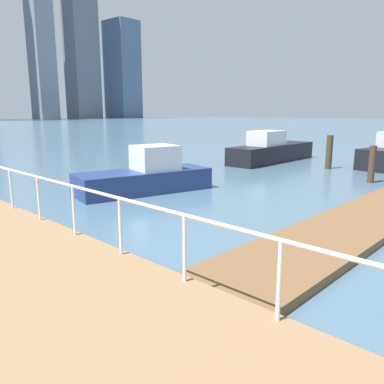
% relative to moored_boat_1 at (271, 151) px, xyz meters
% --- Properties ---
extents(ground_plane, '(300.00, 300.00, 0.00)m').
position_rel_moored_boat_1_xyz_m(ground_plane, '(-12.77, 0.42, -0.66)').
color(ground_plane, slate).
extents(floating_dock, '(12.36, 2.00, 0.18)m').
position_rel_moored_boat_1_xyz_m(floating_dock, '(-10.09, -8.89, -0.57)').
color(floating_dock, brown).
rests_on(floating_dock, ground_plane).
extents(dock_piling_1, '(0.27, 0.27, 1.56)m').
position_rel_moored_boat_1_xyz_m(dock_piling_1, '(-3.08, -6.84, 0.12)').
color(dock_piling_1, '#473826').
rests_on(dock_piling_1, ground_plane).
extents(dock_piling_2, '(0.33, 0.33, 1.74)m').
position_rel_moored_boat_1_xyz_m(dock_piling_2, '(-0.46, -3.77, 0.21)').
color(dock_piling_2, '#473826').
rests_on(dock_piling_2, ground_plane).
extents(moored_boat_1, '(7.25, 1.93, 1.84)m').
position_rel_moored_boat_1_xyz_m(moored_boat_1, '(0.00, 0.00, 0.00)').
color(moored_boat_1, black).
rests_on(moored_boat_1, ground_plane).
extents(moored_boat_4, '(5.27, 2.78, 1.71)m').
position_rel_moored_boat_1_xyz_m(moored_boat_4, '(-10.79, -1.44, -0.07)').
color(moored_boat_4, navy).
rests_on(moored_boat_4, ground_plane).
extents(skyline_tower_4, '(7.42, 8.38, 70.11)m').
position_rel_moored_boat_1_xyz_m(skyline_tower_4, '(48.89, 130.36, 34.40)').
color(skyline_tower_4, gray).
rests_on(skyline_tower_4, ground_plane).
extents(skyline_tower_5, '(11.68, 9.28, 68.37)m').
position_rel_moored_boat_1_xyz_m(skyline_tower_5, '(65.15, 129.83, 33.53)').
color(skyline_tower_5, slate).
rests_on(skyline_tower_5, ground_plane).
extents(skyline_tower_6, '(11.17, 13.20, 39.61)m').
position_rel_moored_boat_1_xyz_m(skyline_tower_6, '(82.42, 126.90, 19.15)').
color(skyline_tower_6, slate).
rests_on(skyline_tower_6, ground_plane).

